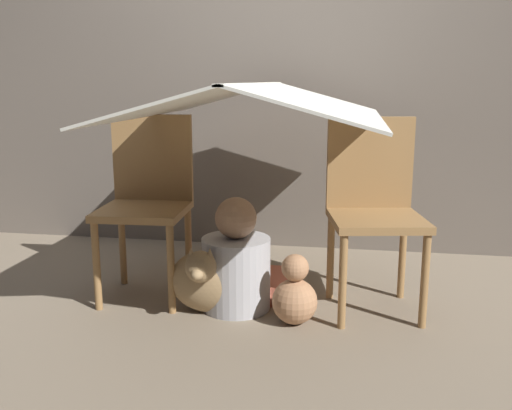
% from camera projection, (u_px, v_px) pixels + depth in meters
% --- Properties ---
extents(ground_plane, '(8.80, 8.80, 0.00)m').
position_uv_depth(ground_plane, '(249.00, 319.00, 2.66)').
color(ground_plane, gray).
extents(wall_back, '(7.00, 0.05, 2.50)m').
position_uv_depth(wall_back, '(284.00, 54.00, 3.59)').
color(wall_back, '#6B6056').
rests_on(wall_back, ground_plane).
extents(chair_left, '(0.44, 0.44, 0.92)m').
position_uv_depth(chair_left, '(147.00, 196.00, 2.90)').
color(chair_left, olive).
rests_on(chair_left, ground_plane).
extents(chair_right, '(0.49, 0.49, 0.92)m').
position_uv_depth(chair_right, '(374.00, 204.00, 2.71)').
color(chair_right, olive).
rests_on(chair_right, ground_plane).
extents(sheet_canopy, '(1.14, 1.52, 0.17)m').
position_uv_depth(sheet_canopy, '(256.00, 101.00, 2.63)').
color(sheet_canopy, silver).
extents(person_front, '(0.33, 0.33, 0.55)m').
position_uv_depth(person_front, '(236.00, 264.00, 2.75)').
color(person_front, '#B2B2B7').
rests_on(person_front, ground_plane).
extents(dog, '(0.39, 0.35, 0.36)m').
position_uv_depth(dog, '(208.00, 279.00, 2.70)').
color(dog, '#9E7F56').
rests_on(dog, ground_plane).
extents(floor_cushion, '(0.44, 0.35, 0.10)m').
position_uv_depth(floor_cushion, '(251.00, 284.00, 2.98)').
color(floor_cushion, '#CC664C').
rests_on(floor_cushion, ground_plane).
extents(plush_toy, '(0.21, 0.21, 0.33)m').
position_uv_depth(plush_toy, '(295.00, 296.00, 2.59)').
color(plush_toy, tan).
rests_on(plush_toy, ground_plane).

